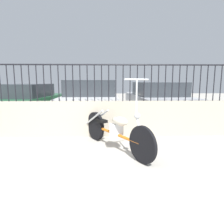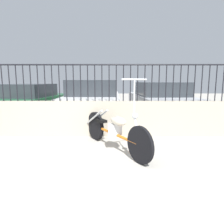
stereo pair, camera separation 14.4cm
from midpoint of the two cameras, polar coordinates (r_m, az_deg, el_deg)
The scene contains 7 objects.
ground_plane at distance 2.99m, azimuth -12.57°, elevation -19.51°, with size 40.00×40.00×0.00m, color #ADA89E.
low_wall at distance 5.15m, azimuth -7.68°, elevation -1.92°, with size 8.38×0.18×0.91m.
fence_railing at distance 5.06m, azimuth -7.92°, elevation 9.79°, with size 8.38×0.04×0.92m.
motorcycle_orange at distance 4.21m, azimuth -0.99°, elevation -4.77°, with size 1.34×2.11×1.46m.
car_green at distance 8.45m, azimuth -23.60°, elevation 3.02°, with size 2.21×4.28×1.29m.
car_white at distance 7.62m, azimuth -6.38°, elevation 3.60°, with size 1.93×4.40×1.44m.
car_silver at distance 8.01m, azimuth 12.14°, elevation 3.48°, with size 2.02×4.38×1.36m.
Camera 1 is at (0.46, -2.58, 1.41)m, focal length 32.00 mm.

